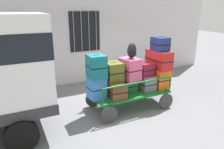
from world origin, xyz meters
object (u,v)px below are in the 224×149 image
Objects in this scene: suitcase_midleft_bottom at (114,88)px; suitcase_midleft_middle at (113,72)px; suitcase_right_bottom at (158,77)px; suitcase_midright_bottom at (145,82)px; suitcase_midright_middle at (145,69)px; suitcase_center_middle at (130,69)px; suitcase_right_top at (160,44)px; suitcase_right_middle at (159,59)px; suitcase_center_bottom at (130,85)px; luggage_cart at (129,94)px; suitcase_left_bottom at (97,88)px; suitcase_left_middle at (96,66)px; backpack at (132,51)px.

suitcase_midleft_bottom is 1.80× the size of suitcase_midleft_middle.
suitcase_midleft_middle is 1.61m from suitcase_right_bottom.
suitcase_midright_middle is (0.00, 0.02, 0.41)m from suitcase_midright_bottom.
suitcase_right_top is at bearing 1.05° from suitcase_center_middle.
suitcase_right_middle reaches higher than suitcase_midright_middle.
suitcase_center_middle is at bearing 3.34° from suitcase_midleft_bottom.
suitcase_center_bottom is at bearing -179.04° from suitcase_midright_middle.
suitcase_right_top is (1.04, 0.01, 1.43)m from luggage_cart.
luggage_cart is 1.77m from suitcase_right_top.
suitcase_right_top is at bearing -90.00° from suitcase_right_middle.
suitcase_left_middle is at bearing -90.00° from suitcase_left_bottom.
backpack reaches higher than suitcase_midright_bottom.
backpack is at bearing -1.34° from suitcase_left_middle.
suitcase_right_bottom is 1.89× the size of backpack.
suitcase_left_bottom is (-1.04, -0.01, 0.40)m from luggage_cart.
suitcase_midright_middle is (1.56, -0.00, 0.33)m from suitcase_left_bottom.
suitcase_center_middle is at bearing 1.24° from suitcase_left_middle.
suitcase_midleft_middle reaches higher than luggage_cart.
suitcase_left_bottom is at bearing -177.35° from suitcase_midleft_middle.
suitcase_midleft_middle is at bearing -179.46° from suitcase_right_middle.
backpack is (-0.50, -0.02, 1.01)m from suitcase_midright_bottom.
backpack is (-1.02, -0.07, -0.11)m from suitcase_right_top.
suitcase_midright_bottom is at bearing -2.61° from suitcase_midleft_middle.
suitcase_right_bottom is at bearing 0.05° from suitcase_midleft_middle.
suitcase_left_middle is 1.38× the size of backpack.
suitcase_right_top reaches higher than suitcase_midright_bottom.
suitcase_midleft_middle is (-0.00, 0.05, 0.47)m from suitcase_midleft_bottom.
suitcase_midleft_bottom is 1.72× the size of suitcase_right_top.
suitcase_midleft_middle is 0.82× the size of suitcase_midright_bottom.
backpack is (-1.02, -0.08, 0.37)m from suitcase_right_middle.
suitcase_right_bottom is 1.05m from suitcase_right_top.
suitcase_right_middle is at bearing 1.07° from suitcase_left_bottom.
backpack is (1.06, -0.04, 0.93)m from suitcase_left_bottom.
suitcase_midleft_middle is at bearing 177.98° from suitcase_center_middle.
suitcase_right_top reaches higher than luggage_cart.
suitcase_center_bottom is at bearing -90.00° from luggage_cart.
suitcase_center_middle is at bearing 114.76° from backpack.
suitcase_right_bottom is (1.56, 0.00, -0.39)m from suitcase_midleft_middle.
suitcase_midright_bottom is 1.13m from backpack.
suitcase_center_bottom is (1.04, -0.01, -0.11)m from suitcase_left_bottom.
suitcase_midleft_bottom is at bearing -179.93° from suitcase_midright_bottom.
suitcase_left_middle reaches higher than suitcase_right_middle.
suitcase_center_bottom is at bearing 124.53° from backpack.
suitcase_midright_bottom is 0.83m from suitcase_right_middle.
suitcase_center_bottom is at bearing -177.32° from suitcase_right_middle.
suitcase_left_bottom is 1.24× the size of suitcase_midright_middle.
suitcase_midright_middle is (1.04, 0.02, 0.42)m from suitcase_midleft_bottom.
luggage_cart is 3.91× the size of suitcase_left_bottom.
suitcase_midleft_bottom is 1.48× the size of suitcase_midright_bottom.
suitcase_midleft_middle reaches higher than suitcase_left_bottom.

